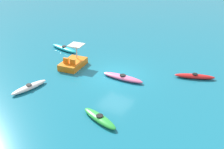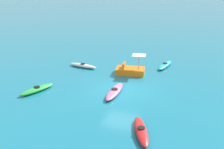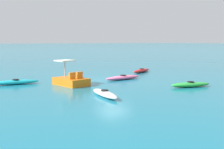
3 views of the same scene
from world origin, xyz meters
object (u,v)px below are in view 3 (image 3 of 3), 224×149
Objects in this scene: kayak_green at (190,85)px; kayak_white at (105,94)px; kayak_pink at (123,78)px; kayak_cyan at (16,82)px; pedal_boat_orange at (71,80)px; kayak_red at (142,71)px.

kayak_white is at bearing -4.91° from kayak_green.
kayak_white is 0.88× the size of kayak_pink.
pedal_boat_orange is (-3.01, 2.45, 0.17)m from kayak_cyan.
kayak_cyan is 3.88m from pedal_boat_orange.
kayak_white is 0.91× the size of kayak_cyan.
kayak_pink is 7.91m from kayak_cyan.
kayak_white is 1.11× the size of pedal_boat_orange.
kayak_red is at bearing -109.69° from kayak_green.
kayak_white is 6.37m from kayak_green.
kayak_pink is at bearing -135.31° from kayak_white.
kayak_pink is 4.57m from pedal_boat_orange.
pedal_boat_orange is (4.57, 0.17, 0.17)m from kayak_pink.
kayak_cyan is at bearing 3.62° from kayak_red.
pedal_boat_orange reaches higher than kayak_cyan.
kayak_cyan is 1.23× the size of pedal_boat_orange.
kayak_cyan is (9.09, -7.60, -0.00)m from kayak_green.
kayak_white is 12.18m from kayak_red.
kayak_red is at bearing -140.07° from kayak_white.
kayak_pink is 5.54m from kayak_green.
kayak_red and kayak_cyan have the same top height.
kayak_green and kayak_cyan have the same top height.
pedal_boat_orange is (9.07, 3.21, 0.17)m from kayak_red.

